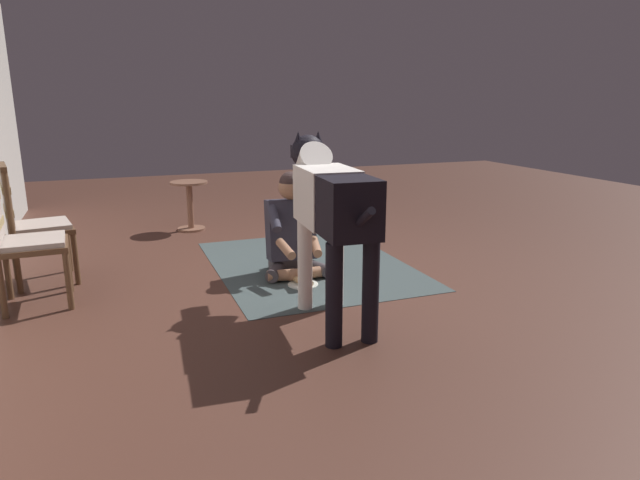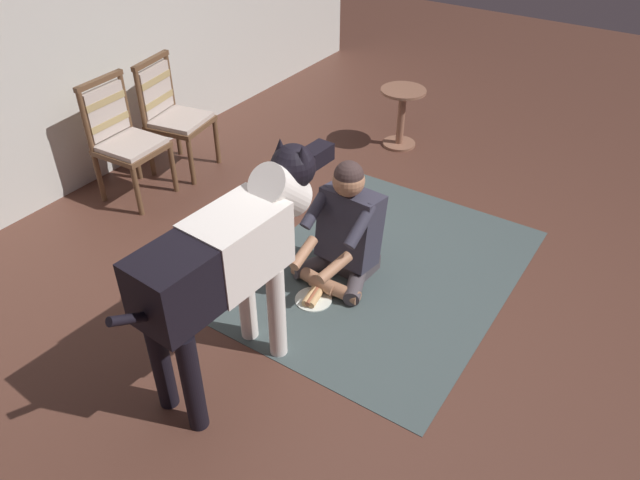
# 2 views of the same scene
# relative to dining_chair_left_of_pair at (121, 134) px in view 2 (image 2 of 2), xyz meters

# --- Properties ---
(ground_plane) EXTENTS (13.70, 13.70, 0.00)m
(ground_plane) POSITION_rel_dining_chair_left_of_pair_xyz_m (0.03, -2.33, -0.54)
(ground_plane) COLOR #502F24
(back_wall) EXTENTS (7.91, 0.10, 2.60)m
(back_wall) POSITION_rel_dining_chair_left_of_pair_xyz_m (0.03, 0.49, 0.76)
(back_wall) COLOR beige
(back_wall) RESTS_ON ground
(area_rug) EXTENTS (2.20, 1.66, 0.01)m
(area_rug) POSITION_rel_dining_chair_left_of_pair_xyz_m (0.24, -2.27, -0.54)
(area_rug) COLOR #3E4B4B
(area_rug) RESTS_ON ground
(dining_chair_left_of_pair) EXTENTS (0.48, 0.49, 0.98)m
(dining_chair_left_of_pair) POSITION_rel_dining_chair_left_of_pair_xyz_m (0.00, 0.00, 0.00)
(dining_chair_left_of_pair) COLOR brown
(dining_chair_left_of_pair) RESTS_ON ground
(dining_chair_right_of_pair) EXTENTS (0.54, 0.54, 0.98)m
(dining_chair_right_of_pair) POSITION_rel_dining_chair_left_of_pair_xyz_m (0.54, -0.00, 0.00)
(dining_chair_right_of_pair) COLOR brown
(dining_chair_right_of_pair) RESTS_ON ground
(person_sitting_on_floor) EXTENTS (0.65, 0.58, 0.88)m
(person_sitting_on_floor) POSITION_rel_dining_chair_left_of_pair_xyz_m (0.07, -2.05, -0.18)
(person_sitting_on_floor) COLOR #443D42
(person_sitting_on_floor) RESTS_ON ground
(large_dog) EXTENTS (1.57, 0.39, 1.24)m
(large_dog) POSITION_rel_dining_chair_left_of_pair_xyz_m (-0.97, -1.99, 0.26)
(large_dog) COLOR silver
(large_dog) RESTS_ON ground
(hot_dog_on_plate) EXTENTS (0.25, 0.25, 0.06)m
(hot_dog_on_plate) POSITION_rel_dining_chair_left_of_pair_xyz_m (-0.28, -2.03, -0.52)
(hot_dog_on_plate) COLOR white
(hot_dog_on_plate) RESTS_ON ground
(round_side_table) EXTENTS (0.42, 0.42, 0.56)m
(round_side_table) POSITION_rel_dining_chair_left_of_pair_xyz_m (2.02, -1.47, -0.21)
(round_side_table) COLOR brown
(round_side_table) RESTS_ON ground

